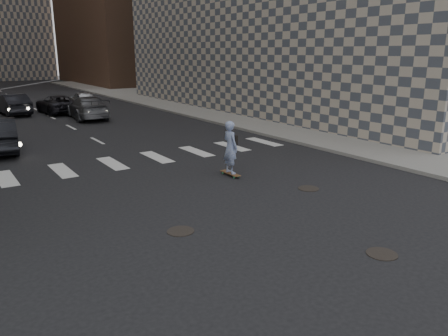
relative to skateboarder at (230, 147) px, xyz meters
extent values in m
plane|color=black|center=(-2.01, -4.78, -1.08)|extent=(160.00, 160.00, 0.00)
cube|color=gray|center=(12.49, 15.22, -1.00)|extent=(13.00, 80.00, 0.15)
cube|color=black|center=(9.19, 9.22, 0.92)|extent=(0.30, 18.00, 4.00)
cylinder|color=black|center=(-0.81, -7.28, -1.07)|extent=(0.70, 0.70, 0.02)
cylinder|color=black|center=(-4.01, -3.58, -1.07)|extent=(0.70, 0.70, 0.02)
cylinder|color=black|center=(1.29, -2.78, -1.07)|extent=(0.70, 0.70, 0.02)
cube|color=brown|center=(0.00, 0.00, -0.98)|extent=(0.26, 1.03, 0.02)
cylinder|color=#36B270|center=(-0.09, -0.37, -1.04)|extent=(0.03, 0.07, 0.07)
cylinder|color=#36B270|center=(0.09, -0.37, -1.04)|extent=(0.03, 0.07, 0.07)
cylinder|color=#36B270|center=(-0.10, 0.37, -1.04)|extent=(0.03, 0.07, 0.07)
cylinder|color=#36B270|center=(0.09, 0.37, -1.04)|extent=(0.03, 0.07, 0.07)
imported|color=#8698C3|center=(0.00, 0.00, 0.01)|extent=(0.47, 0.71, 1.94)
cube|color=black|center=(0.20, 0.06, 0.24)|extent=(0.12, 0.32, 0.37)
imported|color=#55575D|center=(-0.04, 17.22, -0.31)|extent=(2.54, 5.40, 1.52)
imported|color=black|center=(-1.10, 21.22, -0.41)|extent=(2.43, 4.87, 1.32)
imported|color=silver|center=(1.44, 23.22, -0.38)|extent=(1.91, 4.20, 1.40)
imported|color=black|center=(-3.97, 22.04, -0.32)|extent=(1.92, 4.67, 1.50)
camera|label=1|loc=(-8.85, -12.84, 3.39)|focal=35.00mm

